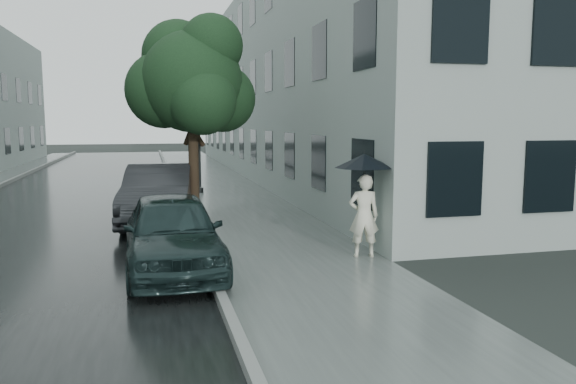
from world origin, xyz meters
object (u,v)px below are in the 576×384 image
object	(u,v)px
street_tree	(192,81)
car_far	(159,194)
lamp_post	(194,113)
pedestrian	(364,216)
car_near	(172,232)

from	to	relation	value
street_tree	car_far	xyz separation A→B (m)	(-0.93, -0.16, -3.02)
street_tree	lamp_post	size ratio (longest dim) A/B	1.04
lamp_post	car_far	size ratio (longest dim) A/B	1.11
car_far	pedestrian	bearing A→B (deg)	-44.46
pedestrian	lamp_post	xyz separation A→B (m)	(-2.44, 11.01, 2.20)
car_near	street_tree	bearing A→B (deg)	79.64
street_tree	car_far	world-z (taller)	street_tree
lamp_post	car_far	distance (m)	6.70
pedestrian	lamp_post	world-z (taller)	lamp_post
car_far	lamp_post	bearing A→B (deg)	83.18
car_far	street_tree	bearing A→B (deg)	16.76
pedestrian	car_far	bearing A→B (deg)	-40.11
pedestrian	car_far	distance (m)	6.25
street_tree	car_far	size ratio (longest dim) A/B	1.16
street_tree	car_near	bearing A→B (deg)	-98.88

